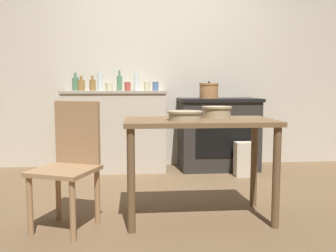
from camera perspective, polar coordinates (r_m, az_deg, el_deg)
ground_plane at (r=3.38m, az=0.67°, el=-11.34°), size 14.00×14.00×0.00m
wall_back at (r=4.81m, az=-1.25°, el=9.25°), size 8.00×0.07×2.55m
counter_cabinet at (r=4.54m, az=-8.07°, el=-0.69°), size 1.22×0.54×0.96m
stove at (r=4.62m, az=7.64°, el=-1.12°), size 0.96×0.60×0.87m
work_table at (r=2.83m, az=4.77°, el=-1.49°), size 1.12×0.59×0.76m
chair at (r=2.77m, az=-14.75°, el=-5.21°), size 0.52×0.52×0.90m
flour_sack at (r=4.30m, az=11.63°, el=-4.98°), size 0.22×0.16×0.39m
stock_pot at (r=4.49m, az=6.24°, el=5.37°), size 0.23×0.23×0.20m
mixing_bowl_large at (r=2.93m, az=7.43°, el=2.20°), size 0.23×0.23×0.09m
mixing_bowl_small at (r=2.74m, az=2.60°, el=1.70°), size 0.26×0.26×0.07m
bottle_far_left at (r=4.63m, az=-7.40°, el=6.56°), size 0.07×0.07×0.25m
bottle_left at (r=4.64m, az=-4.81°, el=6.61°), size 0.06×0.06×0.25m
bottle_mid_left at (r=4.73m, az=-13.92°, el=6.28°), size 0.08×0.08×0.22m
bottle_center_left at (r=4.61m, az=-10.29°, el=6.62°), size 0.06×0.06×0.27m
bottle_center at (r=4.59m, az=-13.07°, el=6.10°), size 0.08×0.08×0.17m
bottle_center_right at (r=4.67m, az=-11.42°, el=6.18°), size 0.08×0.08×0.18m
cup_mid_right at (r=4.44m, az=-8.94°, el=5.88°), size 0.08×0.08×0.09m
cup_right at (r=4.44m, az=-1.92°, el=6.07°), size 0.07×0.07×0.10m
cup_far_right at (r=4.45m, az=-3.22°, el=6.05°), size 0.07×0.07×0.10m
cup_end_right at (r=4.31m, az=-6.18°, el=6.01°), size 0.07×0.07×0.10m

